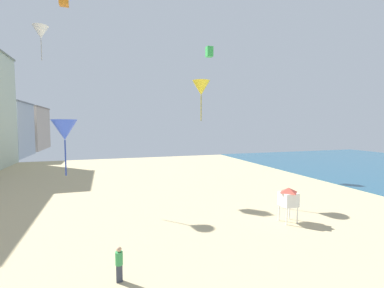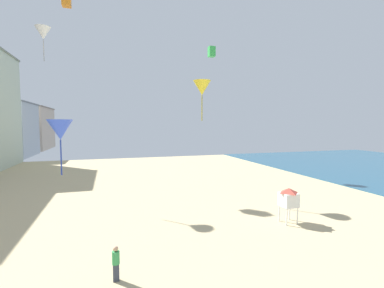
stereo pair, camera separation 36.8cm
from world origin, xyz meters
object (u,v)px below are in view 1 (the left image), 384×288
at_px(lifeguard_stand, 288,197).
at_px(kite_green_box, 209,52).
at_px(kite_flyer, 119,262).
at_px(kite_yellow_delta, 201,88).
at_px(kite_white_delta, 41,32).
at_px(kite_blue_delta, 65,130).

xyz_separation_m(lifeguard_stand, kite_green_box, (1.95, 20.57, 15.70)).
height_order(kite_flyer, lifeguard_stand, lifeguard_stand).
height_order(kite_flyer, kite_yellow_delta, kite_yellow_delta).
distance_m(kite_flyer, kite_yellow_delta, 17.92).
xyz_separation_m(kite_white_delta, kite_blue_delta, (4.13, -18.74, -8.93)).
bearing_deg(kite_white_delta, kite_yellow_delta, -18.18).
xyz_separation_m(kite_flyer, kite_white_delta, (-6.00, 17.20, 14.96)).
xyz_separation_m(kite_flyer, kite_blue_delta, (-1.87, -1.54, 6.03)).
xyz_separation_m(kite_green_box, kite_blue_delta, (-16.00, -26.06, -10.58)).
relative_size(kite_flyer, kite_white_delta, 0.51).
relative_size(kite_flyer, kite_blue_delta, 0.80).
height_order(lifeguard_stand, kite_yellow_delta, kite_yellow_delta).
bearing_deg(kite_white_delta, kite_flyer, -70.75).
relative_size(lifeguard_stand, kite_green_box, 1.80).
xyz_separation_m(kite_white_delta, kite_green_box, (20.14, 7.32, 1.65)).
height_order(kite_yellow_delta, kite_blue_delta, kite_yellow_delta).
relative_size(kite_white_delta, kite_yellow_delta, 0.84).
bearing_deg(kite_yellow_delta, kite_green_box, 64.90).
bearing_deg(lifeguard_stand, kite_yellow_delta, 105.40).
distance_m(kite_yellow_delta, kite_blue_delta, 17.79).
height_order(lifeguard_stand, kite_blue_delta, kite_blue_delta).
bearing_deg(kite_yellow_delta, kite_flyer, -124.27).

